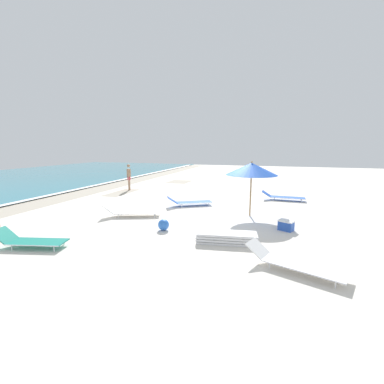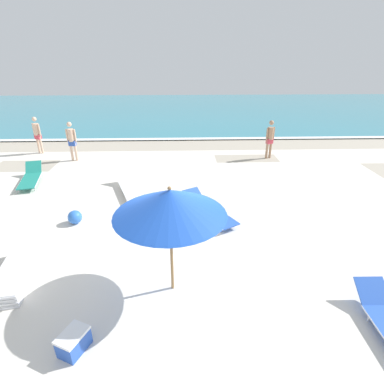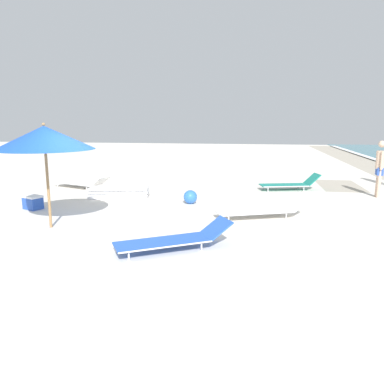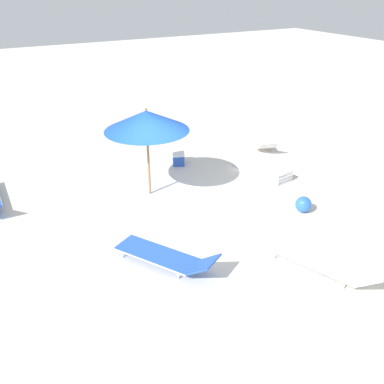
{
  "view_description": "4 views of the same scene",
  "coord_description": "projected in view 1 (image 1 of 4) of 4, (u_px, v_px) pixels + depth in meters",
  "views": [
    {
      "loc": [
        -10.81,
        -2.46,
        2.93
      ],
      "look_at": [
        0.41,
        1.13,
        0.84
      ],
      "focal_mm": 24.0,
      "sensor_mm": 36.0,
      "label": 1
    },
    {
      "loc": [
        0.34,
        -6.45,
        4.49
      ],
      "look_at": [
        0.61,
        1.79,
        0.66
      ],
      "focal_mm": 28.0,
      "sensor_mm": 36.0,
      "label": 2
    },
    {
      "loc": [
        7.67,
        2.82,
        2.4
      ],
      "look_at": [
        0.08,
        1.66,
        0.91
      ],
      "focal_mm": 35.0,
      "sensor_mm": 36.0,
      "label": 3
    },
    {
      "loc": [
        4.07,
        7.86,
        5.23
      ],
      "look_at": [
        0.16,
        0.86,
        1.14
      ],
      "focal_mm": 40.0,
      "sensor_mm": 36.0,
      "label": 4
    }
  ],
  "objects": [
    {
      "name": "beach_umbrella",
      "position": [
        252.0,
        169.0,
        10.66
      ],
      "size": [
        2.13,
        2.13,
        2.33
      ],
      "color": "#9E7547",
      "rests_on": "ground_plane"
    },
    {
      "name": "beach_ball",
      "position": [
        164.0,
        225.0,
        9.08
      ],
      "size": [
        0.4,
        0.4,
        0.4
      ],
      "color": "blue",
      "rests_on": "ground_plane"
    },
    {
      "name": "ground_plane",
      "position": [
        213.0,
        215.0,
        11.41
      ],
      "size": [
        60.0,
        60.0,
        0.16
      ],
      "color": "silver"
    },
    {
      "name": "sun_lounger_beside_umbrella",
      "position": [
        293.0,
        263.0,
        6.1
      ],
      "size": [
        1.36,
        2.35,
        0.51
      ],
      "rotation": [
        0.0,
        0.0,
        -0.36
      ],
      "color": "white",
      "rests_on": "ground_plane"
    },
    {
      "name": "sun_lounger_under_umbrella",
      "position": [
        31.0,
        240.0,
        7.53
      ],
      "size": [
        1.08,
        2.11,
        0.56
      ],
      "rotation": [
        0.0,
        0.0,
        0.25
      ],
      "color": "#1E8475",
      "rests_on": "ground_plane"
    },
    {
      "name": "sun_lounger_mid_beach_solo",
      "position": [
        132.0,
        212.0,
        10.89
      ],
      "size": [
        1.38,
        2.39,
        0.53
      ],
      "rotation": [
        0.0,
        0.0,
        0.36
      ],
      "color": "white",
      "rests_on": "ground_plane"
    },
    {
      "name": "lounger_stack",
      "position": [
        226.0,
        237.0,
        7.91
      ],
      "size": [
        0.89,
        1.93,
        0.32
      ],
      "rotation": [
        0.0,
        0.0,
        0.15
      ],
      "color": "white",
      "rests_on": "ground_plane"
    },
    {
      "name": "beachgoer_strolling_adult",
      "position": [
        129.0,
        176.0,
        17.36
      ],
      "size": [
        0.42,
        0.28,
        1.76
      ],
      "rotation": [
        0.0,
        0.0,
        3.55
      ],
      "color": "#A37A5B",
      "rests_on": "ground_plane"
    },
    {
      "name": "sun_lounger_near_water_right",
      "position": [
        190.0,
        202.0,
        12.83
      ],
      "size": [
        1.64,
        2.22,
        0.49
      ],
      "rotation": [
        0.0,
        0.0,
        0.53
      ],
      "color": "blue",
      "rests_on": "ground_plane"
    },
    {
      "name": "sun_lounger_near_water_left",
      "position": [
        283.0,
        197.0,
        14.16
      ],
      "size": [
        0.67,
        2.28,
        0.48
      ],
      "rotation": [
        0.0,
        0.0,
        -0.02
      ],
      "color": "blue",
      "rests_on": "ground_plane"
    },
    {
      "name": "cooler_box",
      "position": [
        286.0,
        225.0,
        9.06
      ],
      "size": [
        0.53,
        0.6,
        0.37
      ],
      "rotation": [
        0.0,
        0.0,
        4.28
      ],
      "color": "blue",
      "rests_on": "ground_plane"
    }
  ]
}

